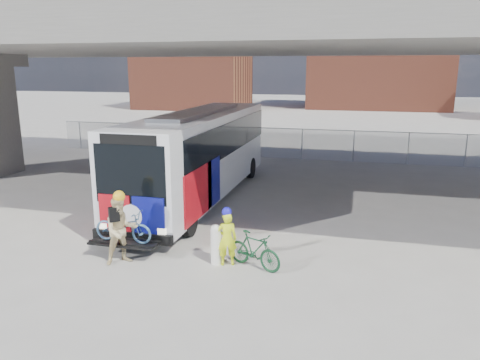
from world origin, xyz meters
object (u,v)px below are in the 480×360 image
(bollard, at_px, (216,243))
(bike_parked, at_px, (254,250))
(bus, at_px, (200,149))
(cyclist_hivis, at_px, (227,237))
(cyclist_tan, at_px, (121,229))

(bollard, xyz_separation_m, bike_parked, (1.09, -0.00, -0.10))
(bus, bearing_deg, bike_parked, -59.08)
(bus, height_order, cyclist_hivis, bus)
(cyclist_hivis, distance_m, cyclist_tan, 2.95)
(bike_parked, bearing_deg, cyclist_tan, 123.20)
(bollard, relative_size, bike_parked, 0.67)
(cyclist_tan, distance_m, bike_parked, 3.74)
(bus, relative_size, cyclist_tan, 6.14)
(bus, bearing_deg, bollard, -66.93)
(bollard, height_order, cyclist_hivis, cyclist_hivis)
(cyclist_hivis, bearing_deg, bike_parked, 160.60)
(bus, distance_m, cyclist_hivis, 7.12)
(bus, height_order, bollard, bus)
(bike_parked, bearing_deg, cyclist_hivis, 113.60)
(bike_parked, bearing_deg, bus, 54.52)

